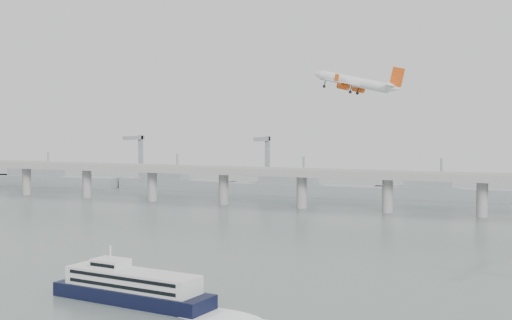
% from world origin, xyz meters
% --- Properties ---
extents(ground, '(900.00, 900.00, 0.00)m').
position_xyz_m(ground, '(0.00, 0.00, 0.00)').
color(ground, slate).
rests_on(ground, ground).
extents(bridge, '(800.00, 22.00, 23.90)m').
position_xyz_m(bridge, '(-1.15, 200.00, 17.65)').
color(bridge, gray).
rests_on(bridge, ground).
extents(distant_fleet, '(453.00, 60.90, 40.00)m').
position_xyz_m(distant_fleet, '(-155.36, 265.08, 6.22)').
color(distant_fleet, gray).
rests_on(distant_fleet, ground).
extents(ferry, '(80.38, 21.77, 15.19)m').
position_xyz_m(ferry, '(-7.86, -16.85, 4.12)').
color(ferry, black).
rests_on(ferry, ground).
extents(airliner, '(40.30, 37.19, 11.64)m').
position_xyz_m(airliner, '(29.26, 87.36, 65.50)').
color(airliner, white).
rests_on(airliner, ground).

